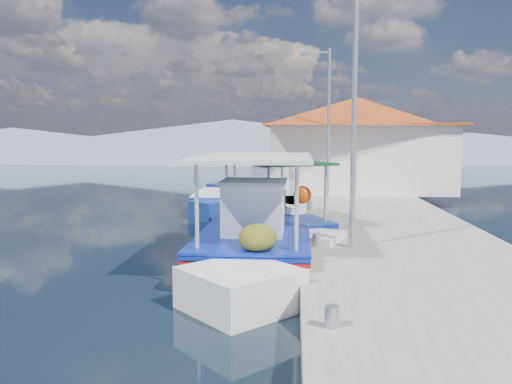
{
  "coord_description": "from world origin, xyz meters",
  "views": [
    {
      "loc": [
        3.31,
        -9.53,
        3.05
      ],
      "look_at": [
        2.06,
        6.12,
        1.3
      ],
      "focal_mm": 35.26,
      "sensor_mm": 36.0,
      "label": 1
    }
  ],
  "objects": [
    {
      "name": "harbor_building",
      "position": [
        6.2,
        15.0,
        2.78
      ],
      "size": [
        10.49,
        10.49,
        4.4
      ],
      "color": "white",
      "rests_on": "quay"
    },
    {
      "name": "quay",
      "position": [
        5.9,
        6.0,
        0.25
      ],
      "size": [
        5.0,
        44.0,
        0.5
      ],
      "primitive_type": "cube",
      "color": "#A09D95",
      "rests_on": "ground"
    },
    {
      "name": "main_caique",
      "position": [
        2.36,
        2.21,
        0.55
      ],
      "size": [
        2.63,
        8.74,
        2.88
      ],
      "rotation": [
        0.0,
        0.0,
        0.01
      ],
      "color": "white",
      "rests_on": "ground"
    },
    {
      "name": "caique_green_canopy",
      "position": [
        2.77,
        5.08,
        0.39
      ],
      "size": [
        3.81,
        6.41,
        2.61
      ],
      "rotation": [
        0.0,
        0.0,
        -0.41
      ],
      "color": "white",
      "rests_on": "ground"
    },
    {
      "name": "lamp_post_far",
      "position": [
        4.51,
        11.0,
        3.85
      ],
      "size": [
        1.21,
        0.14,
        6.0
      ],
      "color": "#A5A8AD",
      "rests_on": "quay"
    },
    {
      "name": "caique_far",
      "position": [
        2.01,
        13.42,
        0.43
      ],
      "size": [
        2.68,
        6.61,
        2.35
      ],
      "rotation": [
        0.0,
        0.0,
        0.17
      ],
      "color": "white",
      "rests_on": "ground"
    },
    {
      "name": "bollards",
      "position": [
        3.8,
        5.25,
        0.65
      ],
      "size": [
        0.2,
        17.2,
        0.3
      ],
      "color": "#A5A8AD",
      "rests_on": "quay"
    },
    {
      "name": "mountain_ridge",
      "position": [
        6.54,
        56.0,
        2.04
      ],
      "size": [
        171.4,
        96.0,
        5.5
      ],
      "color": "slate",
      "rests_on": "ground"
    },
    {
      "name": "ground",
      "position": [
        0.0,
        0.0,
        0.0
      ],
      "size": [
        160.0,
        160.0,
        0.0
      ],
      "primitive_type": "plane",
      "color": "black",
      "rests_on": "ground"
    },
    {
      "name": "lamp_post_near",
      "position": [
        4.51,
        2.0,
        3.85
      ],
      "size": [
        1.21,
        0.14,
        6.0
      ],
      "color": "#A5A8AD",
      "rests_on": "quay"
    },
    {
      "name": "caique_blue_hull",
      "position": [
        0.2,
        10.98,
        0.31
      ],
      "size": [
        1.99,
        6.42,
        1.14
      ],
      "rotation": [
        0.0,
        0.0,
        -0.02
      ],
      "color": "navy",
      "rests_on": "ground"
    }
  ]
}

